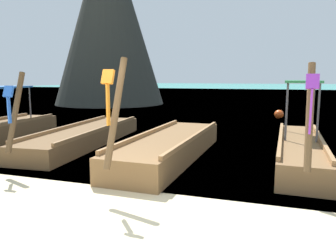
# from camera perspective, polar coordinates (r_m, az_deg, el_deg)

# --- Properties ---
(ground) EXTENTS (120.00, 120.00, 0.00)m
(ground) POSITION_cam_1_polar(r_m,az_deg,el_deg) (5.03, -12.95, -16.10)
(ground) COLOR beige
(sea_water) EXTENTS (120.00, 120.00, 0.00)m
(sea_water) POSITION_cam_1_polar(r_m,az_deg,el_deg) (65.43, 16.19, 6.27)
(sea_water) COLOR #2DB29E
(sea_water) RESTS_ON ground
(longtail_boat_blue_ribbon) EXTENTS (1.77, 6.49, 2.21)m
(longtail_boat_blue_ribbon) POSITION_cam_1_polar(r_m,az_deg,el_deg) (10.55, -14.26, -1.73)
(longtail_boat_blue_ribbon) COLOR brown
(longtail_boat_blue_ribbon) RESTS_ON ground
(longtail_boat_orange_ribbon) EXTENTS (1.51, 6.03, 2.44)m
(longtail_boat_orange_ribbon) POSITION_cam_1_polar(r_m,az_deg,el_deg) (8.49, 0.36, -3.66)
(longtail_boat_orange_ribbon) COLOR brown
(longtail_boat_orange_ribbon) RESTS_ON ground
(longtail_boat_violet_ribbon) EXTENTS (1.16, 5.60, 2.34)m
(longtail_boat_violet_ribbon) POSITION_cam_1_polar(r_m,az_deg,el_deg) (8.75, 22.08, -3.59)
(longtail_boat_violet_ribbon) COLOR brown
(longtail_boat_violet_ribbon) RESTS_ON ground
(karst_rock) EXTENTS (9.49, 8.60, 14.27)m
(karst_rock) POSITION_cam_1_polar(r_m,az_deg,el_deg) (27.50, -10.90, 18.22)
(karst_rock) COLOR #2D302B
(karst_rock) RESTS_ON ground
(mooring_buoy_near) EXTENTS (0.46, 0.46, 0.46)m
(mooring_buoy_near) POSITION_cam_1_polar(r_m,az_deg,el_deg) (17.52, 18.86, 1.94)
(mooring_buoy_near) COLOR #EA5119
(mooring_buoy_near) RESTS_ON sea_water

